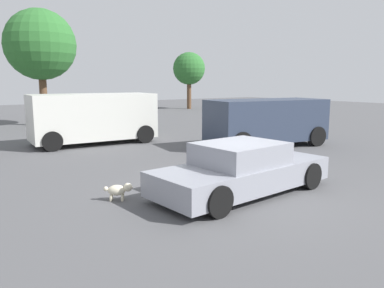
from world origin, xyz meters
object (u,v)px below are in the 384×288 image
at_px(dog, 119,190).
at_px(suv_dark, 266,121).
at_px(sedan_foreground, 242,170).
at_px(van_white, 93,117).

height_order(dog, suv_dark, suv_dark).
relative_size(sedan_foreground, dog, 8.29).
distance_m(sedan_foreground, suv_dark, 6.88).
bearing_deg(sedan_foreground, suv_dark, 34.76).
bearing_deg(van_white, sedan_foreground, -85.32).
relative_size(sedan_foreground, suv_dark, 0.90).
xyz_separation_m(sedan_foreground, dog, (-2.55, 1.20, -0.32)).
bearing_deg(sedan_foreground, dog, 151.25).
distance_m(dog, suv_dark, 8.54).
xyz_separation_m(sedan_foreground, suv_dark, (5.38, 4.26, 0.47)).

